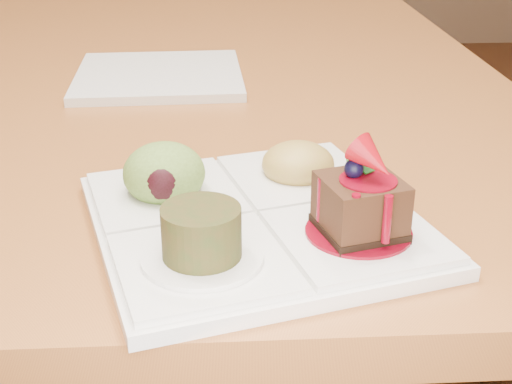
{
  "coord_description": "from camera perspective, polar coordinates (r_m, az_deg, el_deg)",
  "views": [
    {
      "loc": [
        0.09,
        -1.27,
        1.03
      ],
      "look_at": [
        0.12,
        -0.75,
        0.79
      ],
      "focal_mm": 50.0,
      "sensor_mm": 36.0,
      "label": 1
    }
  ],
  "objects": [
    {
      "name": "second_plate",
      "position": [
        1.01,
        -7.75,
        9.2
      ],
      "size": [
        0.23,
        0.23,
        0.01
      ],
      "primitive_type": "cube",
      "rotation": [
        0.0,
        0.0,
        0.03
      ],
      "color": "white",
      "rests_on": "dining_table"
    },
    {
      "name": "ground",
      "position": [
        1.64,
        -5.93,
        -13.96
      ],
      "size": [
        6.0,
        6.0,
        0.0
      ],
      "primitive_type": "plane",
      "color": "#542B18"
    },
    {
      "name": "sampler_plate",
      "position": [
        0.59,
        -0.29,
        -1.18
      ],
      "size": [
        0.32,
        0.32,
        0.1
      ],
      "rotation": [
        0.0,
        0.0,
        0.27
      ],
      "color": "white",
      "rests_on": "dining_table"
    },
    {
      "name": "dining_table",
      "position": [
        1.32,
        -7.25,
        9.72
      ],
      "size": [
        1.0,
        1.8,
        0.75
      ],
      "color": "#A4632A",
      "rests_on": "ground"
    }
  ]
}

